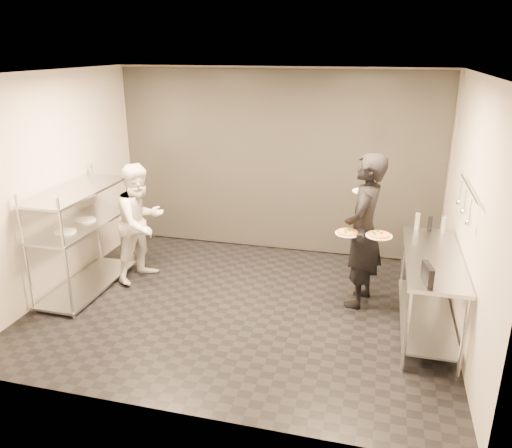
% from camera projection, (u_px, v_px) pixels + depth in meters
% --- Properties ---
extents(room_shell, '(5.00, 4.00, 2.80)m').
position_uv_depth(room_shell, '(264.00, 175.00, 6.85)').
color(room_shell, black).
rests_on(room_shell, ground).
extents(pass_rack, '(0.60, 1.60, 1.50)m').
position_uv_depth(pass_rack, '(82.00, 234.00, 6.48)').
color(pass_rack, silver).
rests_on(pass_rack, ground).
extents(prep_counter, '(0.60, 1.80, 0.92)m').
position_uv_depth(prep_counter, '(430.00, 280.00, 5.52)').
color(prep_counter, silver).
rests_on(prep_counter, ground).
extents(utensil_rail, '(0.07, 1.20, 0.31)m').
position_uv_depth(utensil_rail, '(466.00, 202.00, 5.15)').
color(utensil_rail, silver).
rests_on(utensil_rail, room_shell).
extents(waiter, '(0.60, 0.78, 1.92)m').
position_uv_depth(waiter, '(363.00, 231.00, 6.02)').
color(waiter, black).
rests_on(waiter, ground).
extents(chef, '(0.85, 0.95, 1.63)m').
position_uv_depth(chef, '(141.00, 223.00, 6.76)').
color(chef, silver).
rests_on(chef, ground).
extents(pizza_plate_near, '(0.29, 0.29, 0.05)m').
position_uv_depth(pizza_plate_near, '(348.00, 233.00, 5.82)').
color(pizza_plate_near, white).
rests_on(pizza_plate_near, waiter).
extents(pizza_plate_far, '(0.30, 0.30, 0.05)m').
position_uv_depth(pizza_plate_far, '(379.00, 235.00, 5.72)').
color(pizza_plate_far, white).
rests_on(pizza_plate_far, waiter).
extents(salad_plate, '(0.28, 0.28, 0.07)m').
position_uv_depth(salad_plate, '(364.00, 190.00, 6.14)').
color(salad_plate, white).
rests_on(salad_plate, waiter).
extents(pos_monitor, '(0.11, 0.27, 0.19)m').
position_uv_depth(pos_monitor, '(427.00, 274.00, 4.76)').
color(pos_monitor, black).
rests_on(pos_monitor, prep_counter).
extents(bottle_green, '(0.06, 0.06, 0.21)m').
position_uv_depth(bottle_green, '(417.00, 222.00, 6.15)').
color(bottle_green, gray).
rests_on(bottle_green, prep_counter).
extents(bottle_clear, '(0.06, 0.06, 0.19)m').
position_uv_depth(bottle_clear, '(444.00, 225.00, 6.08)').
color(bottle_clear, gray).
rests_on(bottle_clear, prep_counter).
extents(bottle_dark, '(0.05, 0.05, 0.19)m').
position_uv_depth(bottle_dark, '(430.00, 224.00, 6.12)').
color(bottle_dark, black).
rests_on(bottle_dark, prep_counter).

